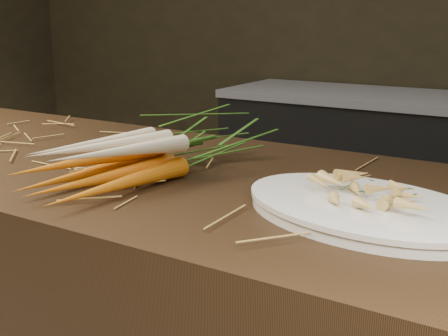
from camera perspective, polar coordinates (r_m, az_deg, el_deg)
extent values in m
cube|color=black|center=(1.50, -13.55, -15.55)|extent=(2.40, 0.70, 0.90)
cube|color=black|center=(2.96, 17.61, -1.41)|extent=(1.80, 0.60, 0.80)
cube|color=#99999E|center=(2.87, 18.28, 6.66)|extent=(1.82, 0.62, 0.04)
cone|color=#BF5700|center=(1.09, -13.58, -0.52)|extent=(0.09, 0.32, 0.04)
cone|color=#BF5700|center=(1.04, -12.11, -1.05)|extent=(0.12, 0.31, 0.04)
cone|color=#BF5700|center=(1.00, -10.52, -1.62)|extent=(0.08, 0.32, 0.04)
cone|color=#BF5700|center=(1.05, -13.46, 0.80)|extent=(0.13, 0.31, 0.04)
cone|color=beige|center=(1.07, -12.94, 2.41)|extent=(0.07, 0.30, 0.05)
cone|color=beige|center=(1.02, -12.13, 2.15)|extent=(0.11, 0.29, 0.05)
cone|color=beige|center=(1.00, -10.33, 1.69)|extent=(0.10, 0.29, 0.05)
ellipsoid|color=#336D19|center=(1.20, -1.38, 3.10)|extent=(0.25, 0.31, 0.10)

